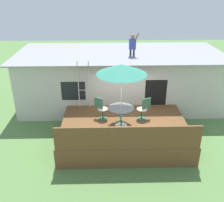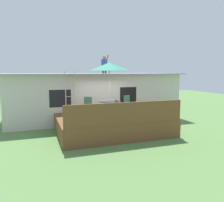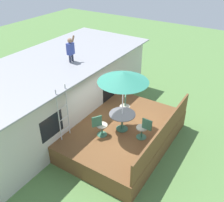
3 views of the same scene
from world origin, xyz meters
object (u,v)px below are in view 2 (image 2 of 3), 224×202
Objects in this scene: patio_table at (109,104)px; person_figure at (104,63)px; patio_umbrella at (109,67)px; patio_chair_right at (125,105)px; step_ladder at (70,92)px; patio_chair_left at (91,106)px; patio_chair_near at (116,110)px.

person_figure is (0.71, 3.04, 2.04)m from patio_table.
patio_chair_right is at bearing 24.04° from patio_umbrella.
person_figure is at bearing 76.87° from patio_table.
patio_umbrella is at bearing -45.66° from step_ladder.
person_figure reaches higher than patio_umbrella.
patio_umbrella is at bearing 0.00° from patio_chair_left.
patio_chair_right is (2.55, -1.18, -0.64)m from step_ladder.
patio_umbrella is 2.13m from patio_chair_near.
person_figure is at bearing 92.23° from patio_chair_left.
patio_umbrella is 2.58m from step_ladder.
patio_table is 2.31m from step_ladder.
person_figure is 3.40m from patio_chair_right.
patio_umbrella reaches higher than patio_chair_near.
patio_table is at bearing 0.00° from patio_chair_right.
person_figure is at bearing 76.87° from patio_umbrella.
step_ladder is 2.88m from patio_chair_right.
patio_table is 1.07m from patio_chair_right.
step_ladder is at bearing 158.52° from patio_chair_left.
patio_chair_left is 1.66m from patio_chair_near.
patio_chair_right is at bearing -84.20° from person_figure.
step_ladder is 3.09m from person_figure.
person_figure reaches higher than patio_chair_near.
patio_chair_right is at bearing 30.36° from patio_chair_left.
patio_umbrella is 2.76× the size of patio_chair_right.
patio_table is 0.94× the size of person_figure.
step_ladder is at bearing 33.43° from patio_chair_near.
patio_chair_left is (-1.50, -2.52, -2.17)m from person_figure.
person_figure is (0.71, 3.04, 0.28)m from patio_umbrella.
step_ladder is 1.98× the size of person_figure.
person_figure is (2.28, 1.42, 1.52)m from step_ladder.
person_figure is 1.21× the size of patio_chair_near.
person_figure is at bearing 31.94° from step_ladder.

